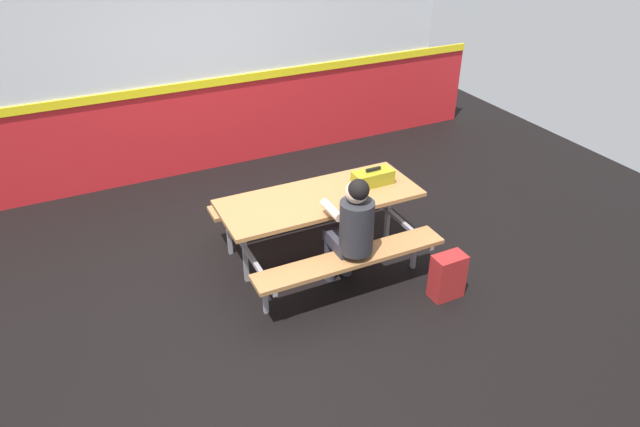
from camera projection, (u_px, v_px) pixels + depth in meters
name	position (u px, v px, depth m)	size (l,w,h in m)	color
ground_plane	(285.00, 271.00, 5.58)	(10.00, 10.00, 0.02)	black
accent_backdrop	(199.00, 75.00, 6.91)	(8.00, 0.14, 2.60)	red
picnic_table_main	(320.00, 211.00, 5.42)	(1.92, 1.57, 0.74)	#9E6B3D
student_nearer	(352.00, 227.00, 4.94)	(0.36, 0.53, 1.21)	#2D2D38
toolbox_grey	(373.00, 178.00, 5.52)	(0.40, 0.18, 0.18)	olive
backpack_dark	(447.00, 276.00, 5.14)	(0.30, 0.22, 0.44)	maroon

